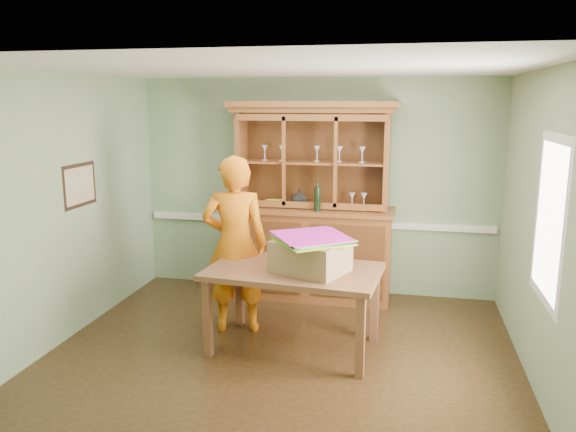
% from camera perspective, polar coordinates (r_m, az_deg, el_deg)
% --- Properties ---
extents(floor, '(4.50, 4.50, 0.00)m').
position_cam_1_polar(floor, '(5.62, -0.67, -13.87)').
color(floor, '#442E16').
rests_on(floor, ground).
extents(ceiling, '(4.50, 4.50, 0.00)m').
position_cam_1_polar(ceiling, '(5.08, -0.75, 14.79)').
color(ceiling, white).
rests_on(ceiling, wall_back).
extents(wall_back, '(4.50, 0.00, 4.50)m').
position_cam_1_polar(wall_back, '(7.12, 2.83, 2.99)').
color(wall_back, gray).
rests_on(wall_back, floor).
extents(wall_left, '(0.00, 4.00, 4.00)m').
position_cam_1_polar(wall_left, '(6.08, -21.88, 0.65)').
color(wall_left, gray).
rests_on(wall_left, floor).
extents(wall_right, '(0.00, 4.00, 4.00)m').
position_cam_1_polar(wall_right, '(5.19, 24.33, -1.33)').
color(wall_right, gray).
rests_on(wall_right, floor).
extents(wall_front, '(4.50, 0.00, 4.50)m').
position_cam_1_polar(wall_front, '(3.33, -8.33, -7.28)').
color(wall_front, gray).
rests_on(wall_front, floor).
extents(chair_rail, '(4.41, 0.05, 0.08)m').
position_cam_1_polar(chair_rail, '(7.18, 2.76, -0.60)').
color(chair_rail, white).
rests_on(chair_rail, wall_back).
extents(framed_map, '(0.03, 0.60, 0.46)m').
position_cam_1_polar(framed_map, '(6.28, -20.35, 2.95)').
color(framed_map, '#301D13').
rests_on(framed_map, wall_left).
extents(window_panel, '(0.03, 0.96, 1.36)m').
position_cam_1_polar(window_panel, '(4.87, 24.97, -0.37)').
color(window_panel, white).
rests_on(window_panel, wall_right).
extents(china_hutch, '(2.05, 0.68, 2.41)m').
position_cam_1_polar(china_hutch, '(6.95, 2.34, -1.48)').
color(china_hutch, brown).
rests_on(china_hutch, floor).
extents(dining_table, '(1.74, 1.14, 0.82)m').
position_cam_1_polar(dining_table, '(5.49, 0.58, -6.34)').
color(dining_table, brown).
rests_on(dining_table, floor).
extents(cardboard_box, '(0.79, 0.72, 0.30)m').
position_cam_1_polar(cardboard_box, '(5.34, 2.29, -4.09)').
color(cardboard_box, '#94734C').
rests_on(cardboard_box, dining_table).
extents(kite_stack, '(0.84, 0.84, 0.06)m').
position_cam_1_polar(kite_stack, '(5.26, 2.51, -2.30)').
color(kite_stack, '#77F71F').
rests_on(kite_stack, cardboard_box).
extents(person, '(0.77, 0.59, 1.88)m').
position_cam_1_polar(person, '(5.92, -5.39, -2.90)').
color(person, orange).
rests_on(person, floor).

